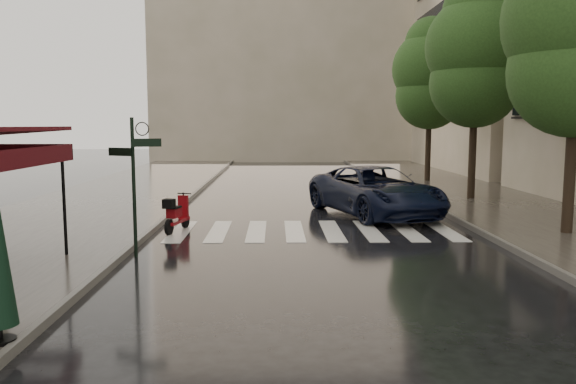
{
  "coord_description": "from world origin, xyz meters",
  "views": [
    {
      "loc": [
        1.92,
        -9.38,
        2.93
      ],
      "look_at": [
        2.22,
        3.44,
        1.4
      ],
      "focal_mm": 35.0,
      "sensor_mm": 36.0,
      "label": 1
    }
  ],
  "objects": [
    {
      "name": "tree_far",
      "position": [
        9.7,
        19.0,
        5.46
      ],
      "size": [
        3.8,
        3.8,
        8.16
      ],
      "color": "black",
      "rests_on": "sidewalk_far"
    },
    {
      "name": "parked_car",
      "position": [
        5.19,
        8.75,
        0.8
      ],
      "size": [
        4.36,
        6.28,
        1.59
      ],
      "primitive_type": "imported",
      "rotation": [
        0.0,
        0.0,
        0.33
      ],
      "color": "black",
      "rests_on": "ground"
    },
    {
      "name": "curb_far",
      "position": [
        7.45,
        12.0,
        0.07
      ],
      "size": [
        0.12,
        60.0,
        0.16
      ],
      "primitive_type": "cube",
      "color": "#595651",
      "rests_on": "ground"
    },
    {
      "name": "signpost",
      "position": [
        -1.19,
        3.0,
        1.83
      ],
      "size": [
        1.17,
        0.29,
        3.1
      ],
      "color": "black",
      "rests_on": "ground"
    },
    {
      "name": "backdrop_building",
      "position": [
        3.0,
        38.0,
        10.0
      ],
      "size": [
        22.0,
        6.0,
        20.0
      ],
      "primitive_type": "cube",
      "color": "gray",
      "rests_on": "ground"
    },
    {
      "name": "tree_mid",
      "position": [
        9.5,
        12.0,
        5.59
      ],
      "size": [
        3.8,
        3.8,
        8.34
      ],
      "color": "black",
      "rests_on": "sidewalk_far"
    },
    {
      "name": "sidewalk_far",
      "position": [
        10.25,
        12.0,
        0.06
      ],
      "size": [
        5.5,
        60.0,
        0.12
      ],
      "primitive_type": "cube",
      "color": "#38332D",
      "rests_on": "ground"
    },
    {
      "name": "haussmann_far",
      "position": [
        16.5,
        26.0,
        9.25
      ],
      "size": [
        8.0,
        16.0,
        18.5
      ],
      "primitive_type": "cube",
      "color": "gray",
      "rests_on": "ground"
    },
    {
      "name": "crosswalk",
      "position": [
        2.98,
        6.0,
        0.01
      ],
      "size": [
        7.85,
        3.2,
        0.01
      ],
      "color": "silver",
      "rests_on": "ground"
    },
    {
      "name": "scooter",
      "position": [
        -0.81,
        5.99,
        0.47
      ],
      "size": [
        0.62,
        1.52,
        1.01
      ],
      "rotation": [
        0.0,
        0.0,
        -0.24
      ],
      "color": "black",
      "rests_on": "ground"
    },
    {
      "name": "ground",
      "position": [
        0.0,
        0.0,
        0.0
      ],
      "size": [
        120.0,
        120.0,
        0.0
      ],
      "primitive_type": "plane",
      "color": "black",
      "rests_on": "ground"
    },
    {
      "name": "sidewalk_near",
      "position": [
        -4.5,
        12.0,
        0.06
      ],
      "size": [
        6.0,
        60.0,
        0.12
      ],
      "primitive_type": "cube",
      "color": "#38332D",
      "rests_on": "ground"
    },
    {
      "name": "curb_near",
      "position": [
        -1.45,
        12.0,
        0.07
      ],
      "size": [
        0.12,
        60.0,
        0.16
      ],
      "primitive_type": "cube",
      "color": "#595651",
      "rests_on": "ground"
    }
  ]
}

